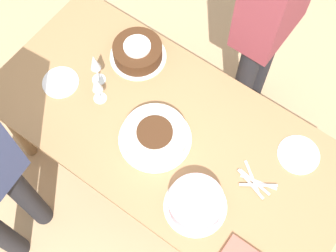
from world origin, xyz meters
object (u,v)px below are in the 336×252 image
object	(u,v)px
cake_back_decorated	(196,203)
person_cutting	(275,4)
wine_glass_near	(97,85)
wine_glass_far	(95,64)
cake_center_white	(155,136)
cake_front_chocolate	(138,52)

from	to	relation	value
cake_back_decorated	person_cutting	bearing A→B (deg)	-77.08
wine_glass_near	wine_glass_far	bearing A→B (deg)	-47.26
cake_center_white	cake_front_chocolate	distance (m)	0.46
wine_glass_near	cake_center_white	bearing A→B (deg)	177.32
wine_glass_near	person_cutting	distance (m)	0.92
wine_glass_far	wine_glass_near	bearing A→B (deg)	132.74
cake_back_decorated	person_cutting	world-z (taller)	person_cutting
cake_center_white	cake_front_chocolate	bearing A→B (deg)	-42.77
cake_front_chocolate	wine_glass_near	world-z (taller)	wine_glass_near
cake_front_chocolate	person_cutting	xyz separation A→B (m)	(-0.46, -0.48, 0.21)
cake_front_chocolate	wine_glass_near	bearing A→B (deg)	89.43
cake_front_chocolate	cake_back_decorated	xyz separation A→B (m)	(-0.67, 0.47, 0.01)
cake_back_decorated	wine_glass_near	distance (m)	0.70
cake_front_chocolate	wine_glass_near	distance (m)	0.31
cake_front_chocolate	cake_back_decorated	bearing A→B (deg)	145.11
cake_back_decorated	wine_glass_far	distance (m)	0.80
person_cutting	cake_center_white	bearing A→B (deg)	-7.69
cake_center_white	wine_glass_near	distance (m)	0.36
cake_back_decorated	cake_front_chocolate	bearing A→B (deg)	-34.89
cake_center_white	wine_glass_far	distance (m)	0.44
wine_glass_far	cake_front_chocolate	bearing A→B (deg)	-108.66
wine_glass_far	person_cutting	world-z (taller)	person_cutting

